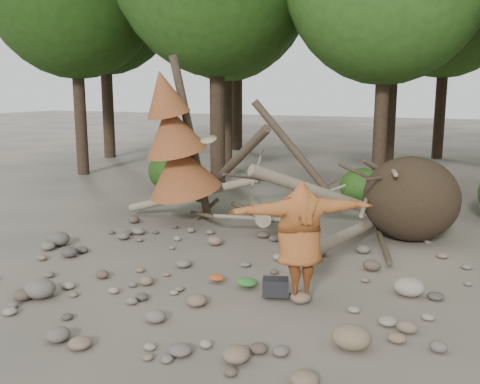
% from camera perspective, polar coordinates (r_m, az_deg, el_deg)
% --- Properties ---
extents(ground, '(120.00, 120.00, 0.00)m').
position_cam_1_polar(ground, '(9.89, -1.05, -9.73)').
color(ground, '#514C44').
rests_on(ground, ground).
extents(deadfall_pile, '(8.55, 5.24, 3.30)m').
position_cam_1_polar(deadfall_pile, '(13.00, 15.17, -0.71)').
color(deadfall_pile, '#332619').
rests_on(deadfall_pile, ground).
extents(dead_conifer, '(2.06, 2.16, 4.35)m').
position_cam_1_polar(dead_conifer, '(13.77, -6.85, 5.12)').
color(dead_conifer, '#4C3F30').
rests_on(dead_conifer, ground).
extents(bush_left, '(1.80, 1.80, 1.44)m').
position_cam_1_polar(bush_left, '(18.42, -6.99, 2.22)').
color(bush_left, '#214512').
rests_on(bush_left, ground).
extents(bush_mid, '(1.40, 1.40, 1.12)m').
position_cam_1_polar(bush_mid, '(16.73, 12.96, 0.57)').
color(bush_mid, '#2B5819').
rests_on(bush_mid, ground).
extents(frisbee_thrower, '(3.31, 1.96, 2.59)m').
position_cam_1_polar(frisbee_thrower, '(8.82, 6.40, -5.08)').
color(frisbee_thrower, '#964E22').
rests_on(frisbee_thrower, ground).
extents(backpack, '(0.51, 0.42, 0.29)m').
position_cam_1_polar(backpack, '(9.20, 3.81, -10.42)').
color(backpack, black).
rests_on(backpack, ground).
extents(cloth_green, '(0.39, 0.33, 0.15)m').
position_cam_1_polar(cloth_green, '(9.63, 0.73, -9.86)').
color(cloth_green, '#2C6B2B').
rests_on(cloth_green, ground).
extents(cloth_orange, '(0.30, 0.24, 0.11)m').
position_cam_1_polar(cloth_orange, '(9.90, -2.50, -9.38)').
color(cloth_orange, '#A4471C').
rests_on(cloth_orange, ground).
extents(boulder_front_left, '(0.55, 0.49, 0.33)m').
position_cam_1_polar(boulder_front_left, '(9.81, -20.58, -9.61)').
color(boulder_front_left, '#665E55').
rests_on(boulder_front_left, ground).
extents(boulder_front_right, '(0.54, 0.49, 0.33)m').
position_cam_1_polar(boulder_front_right, '(7.70, 11.77, -14.91)').
color(boulder_front_right, '#78644B').
rests_on(boulder_front_right, ground).
extents(boulder_mid_right, '(0.53, 0.47, 0.32)m').
position_cam_1_polar(boulder_mid_right, '(9.73, 17.58, -9.63)').
color(boulder_mid_right, gray).
rests_on(boulder_mid_right, ground).
extents(boulder_mid_left, '(0.53, 0.48, 0.32)m').
position_cam_1_polar(boulder_mid_left, '(12.80, -18.82, -4.74)').
color(boulder_mid_left, '#575149').
rests_on(boulder_mid_left, ground).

